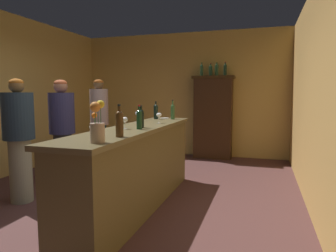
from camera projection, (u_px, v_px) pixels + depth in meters
floor at (112, 205)px, 3.96m from camera, size 9.22×9.22×0.00m
wall_back at (183, 94)px, 7.23m from camera, size 4.97×0.12×2.86m
wall_right at (329, 96)px, 3.06m from camera, size 0.12×7.21×2.86m
bar_counter at (136, 168)px, 3.81m from camera, size 0.61×3.01×1.04m
display_cabinet at (213, 116)px, 6.77m from camera, size 0.91×0.39×1.84m
wine_bottle_malbec at (173, 111)px, 4.86m from camera, size 0.06×0.06×0.31m
wine_bottle_syrah at (139, 118)px, 3.52m from camera, size 0.06×0.06×0.29m
wine_bottle_merlot at (156, 111)px, 4.92m from camera, size 0.07×0.07×0.29m
wine_bottle_pinot at (119, 122)px, 2.89m from camera, size 0.08×0.08×0.31m
wine_bottle_riesling at (141, 117)px, 3.68m from camera, size 0.07×0.07×0.27m
wine_glass_front at (125, 120)px, 3.55m from camera, size 0.07×0.07×0.14m
wine_glass_mid at (159, 115)px, 4.22m from camera, size 0.08×0.08×0.15m
wine_glass_rear at (138, 114)px, 4.29m from camera, size 0.07×0.07×0.16m
wine_glass_spare at (94, 128)px, 2.83m from camera, size 0.08×0.08×0.13m
flower_arrangement at (97, 125)px, 2.54m from camera, size 0.13×0.15×0.36m
cheese_plate at (165, 118)px, 5.02m from camera, size 0.14×0.14×0.01m
display_bottle_left at (202, 70)px, 6.74m from camera, size 0.07×0.07×0.31m
display_bottle_midleft at (211, 70)px, 6.68m from camera, size 0.08×0.08×0.28m
display_bottle_center at (217, 69)px, 6.64m from camera, size 0.08×0.08×0.30m
display_bottle_midright at (225, 69)px, 6.58m from camera, size 0.07×0.07×0.30m
patron_in_navy at (99, 120)px, 5.72m from camera, size 0.34×0.34×1.72m
patron_near_entrance at (62, 129)px, 4.68m from camera, size 0.38×0.38×1.66m
patron_redhead at (19, 136)px, 4.00m from camera, size 0.40×0.40×1.65m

